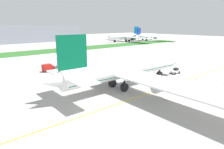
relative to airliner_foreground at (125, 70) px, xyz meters
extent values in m
plane|color=#ADAAA5|center=(4.38, -4.69, -5.36)|extent=(600.00, 600.00, 0.00)
cube|color=yellow|center=(4.38, -8.06, -5.36)|extent=(280.00, 0.36, 0.01)
cube|color=#2D6628|center=(4.38, 93.81, -5.31)|extent=(320.00, 24.00, 0.10)
cylinder|color=white|center=(0.75, -0.01, 0.15)|extent=(41.47, 5.58, 4.89)
cube|color=#055938|center=(0.75, -0.01, -0.71)|extent=(39.81, 5.16, 0.59)
sphere|color=white|center=(22.79, -0.38, 0.15)|extent=(4.65, 4.65, 4.65)
cone|color=white|center=(-22.15, 0.37, 0.51)|extent=(5.45, 4.25, 4.16)
cube|color=#055938|center=(-16.63, 0.28, 6.51)|extent=(7.46, 0.61, 7.83)
cube|color=white|center=(-17.38, 5.18, 0.88)|extent=(4.68, 7.90, 0.34)
cube|color=white|center=(-17.54, -4.60, 0.88)|extent=(4.68, 7.90, 0.34)
cube|color=white|center=(-0.97, 21.09, -0.47)|extent=(9.73, 37.40, 0.39)
cube|color=white|center=(-1.67, -21.05, -0.47)|extent=(9.73, 37.40, 0.39)
cylinder|color=#B7BABF|center=(0.13, 12.69, -1.95)|extent=(4.69, 2.77, 2.69)
cylinder|color=black|center=(2.46, 12.65, -1.95)|extent=(0.45, 2.83, 2.83)
cylinder|color=#B7BABF|center=(-0.29, -12.69, -1.95)|extent=(4.69, 2.77, 2.69)
cylinder|color=black|center=(2.03, -12.73, -1.95)|extent=(0.45, 2.83, 2.83)
cylinder|color=black|center=(16.48, -0.28, -3.25)|extent=(0.51, 0.51, 1.90)
cylinder|color=black|center=(16.48, -0.28, -4.20)|extent=(2.34, 1.08, 2.32)
cylinder|color=black|center=(-2.52, 2.61, -3.25)|extent=(0.51, 0.51, 1.90)
cylinder|color=black|center=(-2.52, 2.61, -4.20)|extent=(2.34, 1.08, 2.32)
cylinder|color=black|center=(-2.60, -2.53, -3.25)|extent=(0.51, 0.51, 1.90)
cylinder|color=black|center=(-2.60, -2.53, -4.20)|extent=(2.34, 1.08, 2.32)
cube|color=black|center=(22.06, -0.37, 0.76)|extent=(1.77, 3.70, 0.88)
sphere|color=black|center=(-14.94, 2.65, 0.59)|extent=(0.34, 0.34, 0.34)
sphere|color=black|center=(-12.08, 2.60, 0.59)|extent=(0.34, 0.34, 0.34)
sphere|color=black|center=(-9.22, 2.55, 0.59)|extent=(0.34, 0.34, 0.34)
sphere|color=black|center=(-6.36, 2.50, 0.59)|extent=(0.34, 0.34, 0.34)
sphere|color=black|center=(-3.50, 2.46, 0.59)|extent=(0.34, 0.34, 0.34)
sphere|color=black|center=(-0.64, 2.41, 0.59)|extent=(0.34, 0.34, 0.34)
sphere|color=black|center=(2.22, 2.36, 0.59)|extent=(0.34, 0.34, 0.34)
sphere|color=black|center=(5.08, 2.31, 0.59)|extent=(0.34, 0.34, 0.34)
sphere|color=black|center=(7.94, 2.26, 0.59)|extent=(0.34, 0.34, 0.34)
sphere|color=black|center=(10.80, 2.22, 0.59)|extent=(0.34, 0.34, 0.34)
sphere|color=black|center=(13.66, 2.17, 0.59)|extent=(0.34, 0.34, 0.34)
sphere|color=black|center=(16.52, 2.12, 0.59)|extent=(0.34, 0.34, 0.34)
cube|color=white|center=(25.99, -0.43, -4.52)|extent=(4.07, 2.00, 0.78)
cube|color=black|center=(26.60, -0.44, -3.68)|extent=(1.48, 1.49, 0.90)
cylinder|color=black|center=(23.07, -0.39, -4.76)|extent=(1.80, 0.15, 0.12)
cylinder|color=black|center=(24.56, -1.38, -4.91)|extent=(0.91, 0.36, 0.90)
cylinder|color=black|center=(24.60, 0.56, -4.91)|extent=(0.91, 0.36, 0.90)
cylinder|color=black|center=(27.39, -1.42, -4.91)|extent=(0.91, 0.36, 0.90)
cylinder|color=black|center=(27.42, 0.51, -4.91)|extent=(0.91, 0.36, 0.90)
cylinder|color=black|center=(2.19, 8.53, -4.97)|extent=(0.11, 0.11, 0.78)
cylinder|color=orange|center=(2.09, 8.45, -4.33)|extent=(0.09, 0.09, 0.50)
cylinder|color=black|center=(2.34, 8.65, -4.97)|extent=(0.11, 0.11, 0.78)
cylinder|color=orange|center=(2.44, 8.73, -4.33)|extent=(0.09, 0.09, 0.50)
cube|color=orange|center=(2.26, 8.59, -4.30)|extent=(0.46, 0.43, 0.55)
sphere|color=#8C6647|center=(2.26, 8.59, -3.91)|extent=(0.21, 0.21, 0.21)
cylinder|color=black|center=(11.75, -11.61, -4.95)|extent=(0.12, 0.12, 0.81)
cylinder|color=#BFE519|center=(11.76, -11.75, -4.29)|extent=(0.09, 0.09, 0.52)
cylinder|color=black|center=(11.72, -11.42, -4.95)|extent=(0.12, 0.12, 0.81)
cylinder|color=#BFE519|center=(11.70, -11.28, -4.29)|extent=(0.09, 0.09, 0.52)
cube|color=#BFE519|center=(11.73, -11.51, -4.26)|extent=(0.29, 0.45, 0.58)
sphere|color=tan|center=(11.73, -11.51, -3.85)|extent=(0.22, 0.22, 0.22)
cylinder|color=black|center=(13.16, -22.23, -4.96)|extent=(0.12, 0.12, 0.81)
cylinder|color=orange|center=(13.28, -22.16, -4.29)|extent=(0.09, 0.09, 0.52)
cylinder|color=black|center=(13.00, -22.33, -4.96)|extent=(0.12, 0.12, 0.81)
cylinder|color=orange|center=(12.88, -22.40, -4.29)|extent=(0.09, 0.09, 0.52)
cube|color=orange|center=(13.08, -22.28, -4.26)|extent=(0.49, 0.42, 0.57)
sphere|color=brown|center=(13.08, -22.28, -3.86)|extent=(0.22, 0.22, 0.22)
cube|color=#F2590C|center=(24.17, -9.92, -5.34)|extent=(0.36, 0.36, 0.03)
cone|color=#F2590C|center=(24.17, -9.92, -5.05)|extent=(0.28, 0.28, 0.55)
cylinder|color=white|center=(24.17, -9.92, -5.03)|extent=(0.17, 0.17, 0.06)
cube|color=#F2590C|center=(25.18, -17.58, -5.34)|extent=(0.36, 0.36, 0.03)
cone|color=#F2590C|center=(25.18, -17.58, -5.05)|extent=(0.28, 0.28, 0.55)
cylinder|color=white|center=(25.18, -17.58, -5.03)|extent=(0.17, 0.17, 0.06)
cube|color=#B21E19|center=(1.11, 41.59, -3.79)|extent=(4.87, 3.55, 2.24)
cube|color=#B21E19|center=(3.74, 42.67, -3.98)|extent=(2.33, 2.44, 1.85)
cube|color=#263347|center=(4.48, 42.98, -3.61)|extent=(0.72, 1.59, 0.82)
cylinder|color=black|center=(3.35, 43.60, -4.91)|extent=(0.95, 0.62, 0.90)
cylinder|color=black|center=(4.12, 41.74, -4.91)|extent=(0.95, 0.62, 0.90)
cylinder|color=black|center=(-0.30, 42.09, -4.91)|extent=(0.95, 0.62, 0.90)
cylinder|color=black|center=(0.47, 40.24, -4.91)|extent=(0.95, 0.62, 0.90)
cube|color=#B21E19|center=(-9.48, 34.05, -3.64)|extent=(3.63, 2.61, 2.53)
cube|color=#B21E19|center=(-7.35, 34.34, -4.08)|extent=(1.58, 2.24, 1.65)
cube|color=#263347|center=(-6.75, 34.42, -3.75)|extent=(0.33, 1.82, 0.73)
cylinder|color=black|center=(-7.50, 35.41, -4.91)|extent=(0.93, 0.42, 0.90)
cylinder|color=black|center=(-7.21, 33.27, -4.91)|extent=(0.93, 0.42, 0.90)
cylinder|color=black|center=(-10.46, 35.01, -4.91)|extent=(0.93, 0.42, 0.90)
cylinder|color=black|center=(-10.17, 32.86, -4.91)|extent=(0.93, 0.42, 0.90)
cylinder|color=white|center=(113.92, 116.20, 0.28)|extent=(38.62, 8.45, 5.02)
cube|color=#0C6B9E|center=(113.92, 116.20, -0.59)|extent=(37.06, 7.91, 0.60)
sphere|color=white|center=(93.46, 118.05, 0.28)|extent=(4.77, 4.77, 4.77)
cone|color=white|center=(135.26, 114.27, 0.66)|extent=(5.88, 4.74, 4.26)
cube|color=#0C6B9E|center=(129.96, 114.75, 6.81)|extent=(6.92, 1.12, 8.03)
cube|color=white|center=(130.27, 109.69, 1.04)|extent=(4.92, 8.37, 0.35)
cube|color=white|center=(131.17, 119.68, 1.04)|extent=(4.92, 8.37, 0.35)
cube|color=white|center=(114.05, 96.36, -0.34)|extent=(11.50, 35.11, 0.40)
cube|color=white|center=(117.61, 135.71, -0.34)|extent=(11.50, 35.11, 0.40)
cylinder|color=#B7BABF|center=(113.61, 104.19, -1.86)|extent=(5.00, 3.18, 2.76)
cylinder|color=black|center=(111.23, 104.40, -1.86)|extent=(0.67, 2.92, 2.90)
cylinder|color=#B7BABF|center=(115.77, 128.08, -1.86)|extent=(5.00, 3.18, 2.76)
cylinder|color=black|center=(113.39, 128.30, -1.86)|extent=(0.67, 2.92, 2.90)
cylinder|color=black|center=(99.42, 117.52, -3.20)|extent=(0.52, 0.52, 1.94)
cylinder|color=black|center=(99.42, 117.52, -4.17)|extent=(2.47, 1.28, 2.38)
cylinder|color=black|center=(116.74, 113.30, -3.20)|extent=(0.52, 0.52, 1.94)
cylinder|color=black|center=(116.74, 113.30, -4.17)|extent=(2.47, 1.28, 2.38)
cylinder|color=black|center=(117.21, 118.55, -3.20)|extent=(0.52, 0.52, 1.94)
cylinder|color=black|center=(117.21, 118.55, -4.17)|extent=(2.47, 1.28, 2.38)
cylinder|color=white|center=(145.35, 113.66, -0.29)|extent=(40.36, 12.97, 4.50)
cube|color=navy|center=(145.35, 113.66, -1.08)|extent=(38.70, 12.28, 0.54)
sphere|color=white|center=(166.26, 118.21, -0.29)|extent=(4.28, 4.28, 4.28)
cone|color=white|center=(123.67, 108.94, 0.05)|extent=(5.66, 4.79, 3.83)
cube|color=navy|center=(128.80, 110.06, 5.56)|extent=(7.19, 1.98, 7.21)
cube|color=white|center=(127.06, 114.29, 0.38)|extent=(5.87, 7.99, 0.32)
cube|color=white|center=(128.97, 105.49, 0.38)|extent=(5.87, 7.99, 0.32)
cube|color=white|center=(139.04, 133.16, -0.85)|extent=(16.38, 37.34, 0.36)
cube|color=white|center=(147.72, 93.30, -0.85)|extent=(16.38, 37.34, 0.36)
cylinder|color=#B7BABF|center=(141.96, 125.44, -2.22)|extent=(4.71, 3.33, 2.48)
cylinder|color=black|center=(144.05, 125.90, -2.22)|extent=(0.92, 2.62, 2.60)
cylinder|color=#B7BABF|center=(147.16, 101.54, -2.22)|extent=(4.71, 3.33, 2.48)
cylinder|color=black|center=(149.25, 101.99, -2.22)|extent=(0.92, 2.62, 2.60)
cylinder|color=black|center=(160.32, 116.92, -3.42)|extent=(0.47, 0.47, 1.75)
cylinder|color=black|center=(160.32, 116.92, -4.29)|extent=(2.30, 1.40, 2.14)
cylinder|color=black|center=(141.70, 115.29, -3.42)|extent=(0.47, 0.47, 1.75)
cylinder|color=black|center=(141.70, 115.29, -4.29)|extent=(2.30, 1.40, 2.14)
cylinder|color=black|center=(142.70, 110.67, -3.42)|extent=(0.47, 0.47, 1.75)
cylinder|color=black|center=(142.70, 110.67, -4.29)|extent=(2.30, 1.40, 2.14)
cube|color=gray|center=(26.37, 174.15, 3.64)|extent=(119.64, 20.00, 18.00)
camera|label=1|loc=(-38.61, -39.37, 12.52)|focal=31.28mm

